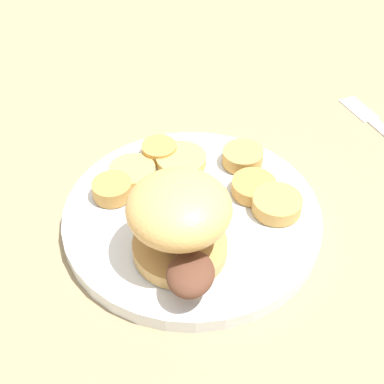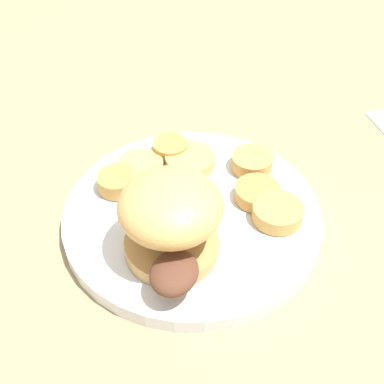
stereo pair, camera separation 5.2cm
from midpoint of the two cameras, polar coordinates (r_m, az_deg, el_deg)
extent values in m
plane|color=#937F5B|center=(0.55, -2.71, -3.34)|extent=(4.00, 4.00, 0.00)
cylinder|color=white|center=(0.55, -2.73, -2.76)|extent=(0.26, 0.26, 0.02)
torus|color=white|center=(0.54, -2.76, -2.27)|extent=(0.26, 0.26, 0.01)
cylinder|color=tan|center=(0.50, -4.31, -6.01)|extent=(0.09, 0.09, 0.01)
ellipsoid|color=#563323|center=(0.51, -3.60, -1.97)|extent=(0.03, 0.03, 0.02)
ellipsoid|color=brown|center=(0.51, -5.03, -1.31)|extent=(0.03, 0.03, 0.02)
ellipsoid|color=#563323|center=(0.46, -3.48, -8.89)|extent=(0.05, 0.06, 0.02)
ellipsoid|color=#4C281E|center=(0.50, -3.15, -3.15)|extent=(0.04, 0.04, 0.02)
ellipsoid|color=#4C281E|center=(0.48, -4.56, -5.05)|extent=(0.03, 0.04, 0.02)
ellipsoid|color=tan|center=(0.46, -4.64, -1.89)|extent=(0.09, 0.09, 0.05)
cylinder|color=tan|center=(0.54, 6.33, -1.41)|extent=(0.05, 0.05, 0.02)
cylinder|color=#BC8942|center=(0.56, -11.18, 0.19)|extent=(0.04, 0.04, 0.02)
cylinder|color=tan|center=(0.58, -8.96, 2.12)|extent=(0.05, 0.05, 0.01)
cylinder|color=tan|center=(0.59, 2.91, 3.66)|extent=(0.05, 0.05, 0.02)
cylinder|color=#BC8942|center=(0.60, -6.01, 4.37)|extent=(0.04, 0.04, 0.01)
cylinder|color=tan|center=(0.55, -3.80, 0.22)|extent=(0.05, 0.05, 0.02)
cylinder|color=#BC8942|center=(0.56, 3.94, 0.42)|extent=(0.05, 0.05, 0.01)
cylinder|color=tan|center=(0.59, -3.70, 3.32)|extent=(0.06, 0.06, 0.01)
cube|color=silver|center=(0.73, 15.44, 8.47)|extent=(0.06, 0.06, 0.00)
camera|label=1|loc=(0.03, -92.87, -2.73)|focal=50.00mm
camera|label=2|loc=(0.03, 87.13, 2.73)|focal=50.00mm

